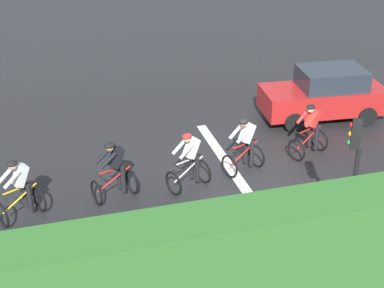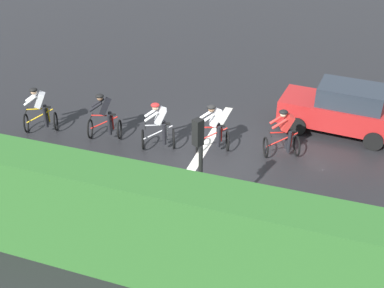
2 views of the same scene
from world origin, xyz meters
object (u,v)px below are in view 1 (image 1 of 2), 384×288
Objects in this scene: cyclist_second at (115,172)px; cyclist_mid at (190,162)px; cyclist_fourth at (245,146)px; cyclist_lead at (20,191)px; cyclist_trailing at (310,131)px; car_red at (325,94)px; traffic_light_near_crossing at (353,168)px.

cyclist_mid is at bearing -90.87° from cyclist_second.
cyclist_fourth is (0.41, -3.74, 0.00)m from cyclist_second.
cyclist_lead and cyclist_trailing have the same top height.
car_red reaches higher than cyclist_fourth.
car_red reaches higher than cyclist_trailing.
traffic_light_near_crossing reaches higher than cyclist_trailing.
car_red is (3.15, -5.61, 0.08)m from cyclist_mid.
cyclist_trailing is at bearing -82.57° from cyclist_lead.
traffic_light_near_crossing is (-3.69, -2.58, 1.43)m from cyclist_mid.
car_red is at bearing -67.73° from cyclist_second.
traffic_light_near_crossing reaches higher than cyclist_mid.
cyclist_mid is 4.04m from cyclist_trailing.
cyclist_lead is at bearing 97.43° from cyclist_trailing.
cyclist_mid and cyclist_fourth have the same top height.
traffic_light_near_crossing is (-6.84, 3.03, 1.35)m from car_red.
cyclist_fourth is (0.44, -1.74, 0.00)m from cyclist_mid.
cyclist_second is at bearing -83.34° from cyclist_lead.
traffic_light_near_crossing is at bearing -116.31° from cyclist_lead.
car_red reaches higher than cyclist_mid.
cyclist_second and cyclist_trailing have the same top height.
cyclist_lead is 8.41m from cyclist_trailing.
cyclist_mid is at bearing 102.01° from cyclist_trailing.
cyclist_fourth and cyclist_trailing have the same top height.
cyclist_lead is 1.00× the size of cyclist_second.
cyclist_mid is at bearing 34.92° from traffic_light_near_crossing.
traffic_light_near_crossing is (-4.53, 1.37, 1.43)m from cyclist_trailing.
cyclist_lead is 7.90m from traffic_light_near_crossing.
traffic_light_near_crossing is at bearing -168.49° from cyclist_fourth.
cyclist_second is 0.39× the size of car_red.
cyclist_lead is 2.40m from cyclist_second.
cyclist_lead is 0.50× the size of traffic_light_near_crossing.
cyclist_mid is 6.44m from car_red.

